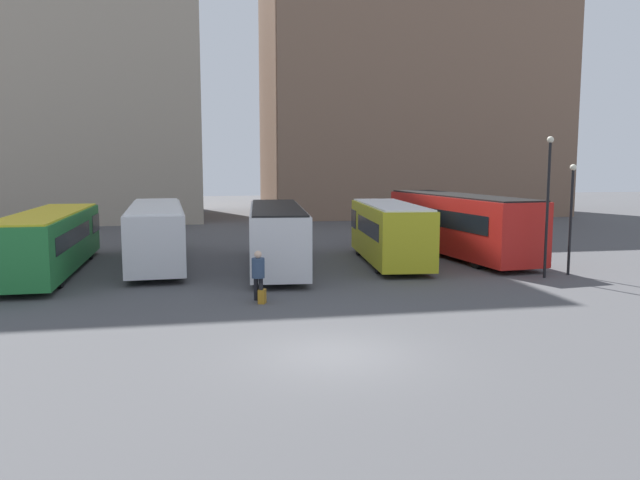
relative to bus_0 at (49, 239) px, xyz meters
The scene contains 12 objects.
ground_plane 17.69m from the bus_0, 55.02° to the right, with size 160.00×160.00×0.00m, color #4C4C4F.
building_block_left 34.78m from the bus_0, 103.00° to the left, with size 27.84×17.25×35.78m.
building_block_right 41.51m from the bus_0, 47.95° to the left, with size 27.53×15.50×23.30m.
bus_0 is the anchor object (origin of this frame).
bus_1 4.87m from the bus_0, 19.28° to the left, with size 3.11×11.96×2.91m.
bus_2 10.28m from the bus_0, ahead, with size 3.40×11.08×2.94m.
bus_3 15.89m from the bus_0, ahead, with size 3.33×9.23×2.96m.
bus_4 20.24m from the bus_0, ahead, with size 3.89×12.22×3.29m.
traveler 11.63m from the bus_0, 41.21° to the right, with size 0.60×0.60×1.82m.
suitcase 12.09m from the bus_0, 42.79° to the right, with size 0.34×0.41×0.73m.
lamp_post_0 22.14m from the bus_0, 14.56° to the right, with size 0.28×0.28×6.06m.
lamp_post_1 23.36m from the bus_0, 12.64° to the right, with size 0.28×0.28×4.89m.
Camera 1 is at (-3.37, -15.37, 4.94)m, focal length 35.00 mm.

